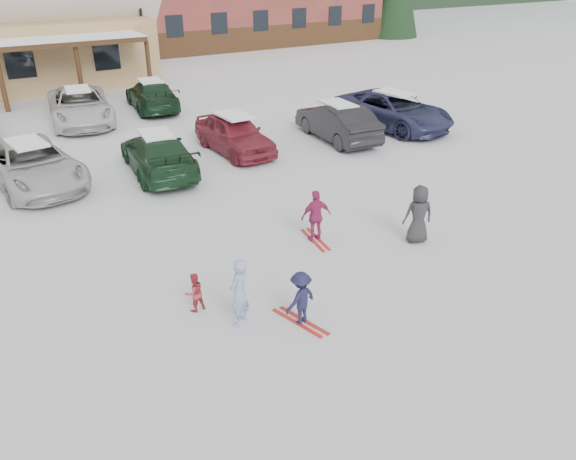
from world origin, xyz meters
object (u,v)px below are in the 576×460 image
parked_car_11 (152,95)px  bystander_dark (418,214)px  child_navy (301,298)px  parked_car_10 (80,106)px  adult_skier (239,293)px  parked_car_6 (393,110)px  parked_car_3 (158,154)px  toddler_red (194,292)px  child_magenta (316,216)px  lamp_post (141,17)px  parked_car_2 (31,164)px  parked_car_4 (234,134)px  parked_car_5 (337,122)px

parked_car_11 → bystander_dark: bearing=101.4°
child_navy → parked_car_10: (-0.29, 18.01, 0.17)m
adult_skier → parked_car_6: bearing=-175.6°
parked_car_3 → parked_car_10: size_ratio=0.88×
adult_skier → parked_car_6: size_ratio=0.27×
bystander_dark → parked_car_3: 9.46m
bystander_dark → toddler_red: bearing=20.0°
child_magenta → bystander_dark: bystander_dark is taller
lamp_post → child_magenta: lamp_post is taller
child_magenta → parked_car_3: 7.32m
toddler_red → parked_car_2: bearing=-86.4°
lamp_post → child_magenta: 23.27m
adult_skier → parked_car_10: 17.40m
toddler_red → child_navy: 2.31m
child_magenta → parked_car_4: size_ratio=0.34×
parked_car_5 → toddler_red: bearing=45.5°
lamp_post → parked_car_3: 16.78m
parked_car_4 → parked_car_10: 8.34m
toddler_red → child_navy: bearing=130.9°
lamp_post → parked_car_5: 16.32m
toddler_red → child_navy: size_ratio=0.75×
toddler_red → parked_car_4: 10.70m
child_navy → bystander_dark: bearing=-176.0°
toddler_red → parked_car_4: parked_car_4 is taller
parked_car_11 → adult_skier: bearing=83.4°
adult_skier → child_magenta: (3.43, 2.32, -0.04)m
parked_car_4 → parked_car_6: size_ratio=0.77×
parked_car_5 → parked_car_11: bearing=-56.2°
toddler_red → parked_car_6: bearing=-152.8°
parked_car_2 → parked_car_5: parked_car_5 is taller
child_magenta → parked_car_11: (0.92, 15.76, -0.02)m
adult_skier → child_navy: adult_skier is taller
child_navy → parked_car_2: size_ratio=0.23×
parked_car_5 → parked_car_6: (3.10, 0.20, 0.02)m
parked_car_11 → parked_car_2: bearing=55.7°
adult_skier → parked_car_4: (4.88, 10.11, -0.02)m
lamp_post → parked_car_3: (-4.87, -15.80, -2.87)m
parked_car_3 → parked_car_5: (7.58, -0.04, 0.05)m
parked_car_3 → parked_car_4: 3.34m
child_navy → parked_car_2: 11.61m
lamp_post → parked_car_6: bearing=-69.6°
parked_car_4 → adult_skier: bearing=-117.7°
adult_skier → parked_car_4: bearing=-149.3°
toddler_red → parked_car_6: 15.53m
adult_skier → parked_car_3: (1.61, 9.41, -0.05)m
adult_skier → toddler_red: adult_skier is taller
bystander_dark → parked_car_6: (6.59, 8.70, -0.02)m
parked_car_3 → parked_car_10: bearing=-78.0°
parked_car_6 → bystander_dark: bearing=-135.6°
child_magenta → parked_car_11: child_magenta is taller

